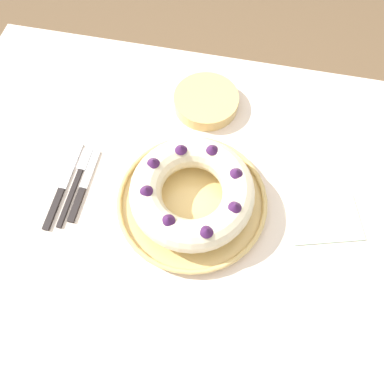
{
  "coord_description": "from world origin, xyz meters",
  "views": [
    {
      "loc": [
        0.06,
        -0.35,
        1.6
      ],
      "look_at": [
        -0.02,
        0.01,
        0.84
      ],
      "focal_mm": 35.0,
      "sensor_mm": 36.0,
      "label": 1
    }
  ],
  "objects_px": {
    "bundt_cake": "(192,192)",
    "side_bowl": "(206,101)",
    "napkin": "(324,219)",
    "serving_dish": "(192,201)",
    "cake_knife": "(83,190)",
    "fork": "(77,180)",
    "serving_knife": "(61,190)"
  },
  "relations": [
    {
      "from": "serving_dish",
      "to": "napkin",
      "type": "xyz_separation_m",
      "value": [
        0.31,
        0.02,
        -0.01
      ]
    },
    {
      "from": "cake_knife",
      "to": "serving_knife",
      "type": "bearing_deg",
      "value": -164.38
    },
    {
      "from": "fork",
      "to": "napkin",
      "type": "relative_size",
      "value": 1.32
    },
    {
      "from": "bundt_cake",
      "to": "side_bowl",
      "type": "xyz_separation_m",
      "value": [
        -0.02,
        0.3,
        -0.05
      ]
    },
    {
      "from": "napkin",
      "to": "bundt_cake",
      "type": "bearing_deg",
      "value": -175.87
    },
    {
      "from": "serving_dish",
      "to": "fork",
      "type": "distance_m",
      "value": 0.29
    },
    {
      "from": "serving_knife",
      "to": "serving_dish",
      "type": "bearing_deg",
      "value": 4.98
    },
    {
      "from": "side_bowl",
      "to": "napkin",
      "type": "height_order",
      "value": "side_bowl"
    },
    {
      "from": "napkin",
      "to": "cake_knife",
      "type": "bearing_deg",
      "value": -175.87
    },
    {
      "from": "bundt_cake",
      "to": "fork",
      "type": "xyz_separation_m",
      "value": [
        -0.29,
        0.0,
        -0.06
      ]
    },
    {
      "from": "bundt_cake",
      "to": "serving_knife",
      "type": "height_order",
      "value": "bundt_cake"
    },
    {
      "from": "serving_knife",
      "to": "side_bowl",
      "type": "xyz_separation_m",
      "value": [
        0.3,
        0.33,
        0.01
      ]
    },
    {
      "from": "serving_dish",
      "to": "bundt_cake",
      "type": "relative_size",
      "value": 1.25
    },
    {
      "from": "serving_dish",
      "to": "fork",
      "type": "bearing_deg",
      "value": 179.63
    },
    {
      "from": "fork",
      "to": "serving_knife",
      "type": "height_order",
      "value": "serving_knife"
    },
    {
      "from": "serving_dish",
      "to": "serving_knife",
      "type": "xyz_separation_m",
      "value": [
        -0.32,
        -0.03,
        -0.01
      ]
    },
    {
      "from": "serving_dish",
      "to": "side_bowl",
      "type": "xyz_separation_m",
      "value": [
        -0.02,
        0.3,
        0.0
      ]
    },
    {
      "from": "serving_dish",
      "to": "bundt_cake",
      "type": "height_order",
      "value": "bundt_cake"
    },
    {
      "from": "bundt_cake",
      "to": "fork",
      "type": "distance_m",
      "value": 0.3
    },
    {
      "from": "serving_knife",
      "to": "napkin",
      "type": "xyz_separation_m",
      "value": [
        0.63,
        0.05,
        -0.0
      ]
    },
    {
      "from": "bundt_cake",
      "to": "serving_knife",
      "type": "bearing_deg",
      "value": -174.29
    },
    {
      "from": "fork",
      "to": "side_bowl",
      "type": "xyz_separation_m",
      "value": [
        0.27,
        0.3,
        0.01
      ]
    },
    {
      "from": "serving_dish",
      "to": "side_bowl",
      "type": "relative_size",
      "value": 2.03
    },
    {
      "from": "napkin",
      "to": "fork",
      "type": "bearing_deg",
      "value": -178.04
    },
    {
      "from": "side_bowl",
      "to": "napkin",
      "type": "bearing_deg",
      "value": -39.31
    },
    {
      "from": "fork",
      "to": "serving_dish",
      "type": "bearing_deg",
      "value": -5.11
    },
    {
      "from": "side_bowl",
      "to": "bundt_cake",
      "type": "bearing_deg",
      "value": -85.68
    },
    {
      "from": "fork",
      "to": "serving_knife",
      "type": "xyz_separation_m",
      "value": [
        -0.03,
        -0.03,
        0.0
      ]
    },
    {
      "from": "fork",
      "to": "bundt_cake",
      "type": "bearing_deg",
      "value": -5.11
    },
    {
      "from": "serving_dish",
      "to": "side_bowl",
      "type": "distance_m",
      "value": 0.3
    },
    {
      "from": "serving_dish",
      "to": "fork",
      "type": "xyz_separation_m",
      "value": [
        -0.29,
        0.0,
        -0.01
      ]
    },
    {
      "from": "bundt_cake",
      "to": "cake_knife",
      "type": "bearing_deg",
      "value": -175.86
    }
  ]
}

